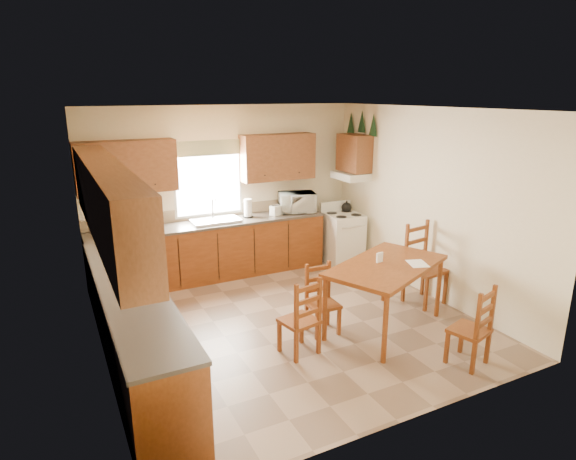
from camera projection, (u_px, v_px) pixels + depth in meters
name	position (u px, v px, depth m)	size (l,w,h in m)	color
floor	(288.00, 321.00, 6.29)	(4.50, 4.50, 0.00)	#8D7159
ceiling	(288.00, 109.00, 5.54)	(4.50, 4.50, 0.00)	brown
wall_left	(93.00, 248.00, 4.94)	(4.50, 4.50, 0.00)	beige
wall_right	(428.00, 204.00, 6.89)	(4.50, 4.50, 0.00)	beige
wall_back	(226.00, 190.00, 7.85)	(4.50, 4.50, 0.00)	beige
wall_front	(410.00, 285.00, 3.99)	(4.50, 4.50, 0.00)	beige
lower_cab_back	(212.00, 251.00, 7.68)	(3.75, 0.60, 0.88)	brown
lower_cab_left	(134.00, 328.00, 5.20)	(0.60, 3.60, 0.88)	brown
counter_back	(211.00, 224.00, 7.55)	(3.75, 0.63, 0.04)	#443B34
counter_left	(130.00, 288.00, 5.07)	(0.63, 3.60, 0.04)	#443B34
backsplash	(205.00, 213.00, 7.77)	(3.75, 0.01, 0.18)	#8B7557
upper_cab_back_left	(126.00, 167.00, 6.89)	(1.41, 0.33, 0.75)	brown
upper_cab_back_right	(278.00, 157.00, 7.94)	(1.25, 0.33, 0.75)	brown
upper_cab_left	(107.00, 201.00, 4.75)	(0.33, 3.60, 0.75)	brown
upper_cab_stove	(354.00, 153.00, 8.08)	(0.33, 0.62, 0.62)	brown
range_hood	(351.00, 176.00, 8.17)	(0.44, 0.62, 0.12)	silver
window_frame	(208.00, 180.00, 7.64)	(1.13, 0.02, 1.18)	silver
window_pane	(208.00, 180.00, 7.63)	(1.05, 0.01, 1.10)	white
window_valance	(207.00, 148.00, 7.47)	(1.19, 0.01, 0.24)	#476431
sink_basin	(215.00, 221.00, 7.57)	(0.75, 0.45, 0.04)	silver
pine_decal_a	(373.00, 125.00, 7.73)	(0.22, 0.22, 0.36)	#15321A
pine_decal_b	(362.00, 121.00, 7.99)	(0.22, 0.22, 0.36)	#15321A
pine_decal_c	(351.00, 123.00, 8.28)	(0.22, 0.22, 0.36)	#15321A
stove	(343.00, 239.00, 8.36)	(0.58, 0.60, 0.86)	silver
coffeemaker	(109.00, 224.00, 6.84)	(0.20, 0.23, 0.33)	silver
paper_towel	(248.00, 208.00, 7.82)	(0.13, 0.13, 0.30)	white
toaster	(276.00, 210.00, 7.98)	(0.19, 0.12, 0.16)	silver
microwave	(297.00, 202.00, 8.16)	(0.55, 0.40, 0.33)	silver
dining_table	(385.00, 296.00, 6.02)	(1.60, 0.92, 0.86)	brown
chair_near_left	(299.00, 316.00, 5.42)	(0.39, 0.37, 0.92)	brown
chair_near_right	(470.00, 325.00, 5.21)	(0.39, 0.37, 0.92)	brown
chair_far_left	(323.00, 300.00, 5.90)	(0.36, 0.35, 0.87)	brown
chair_far_right	(426.00, 265.00, 6.71)	(0.48, 0.45, 1.14)	brown
table_paper	(418.00, 264.00, 5.91)	(0.21, 0.29, 0.00)	white
table_card	(380.00, 257.00, 5.94)	(0.10, 0.02, 0.13)	white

